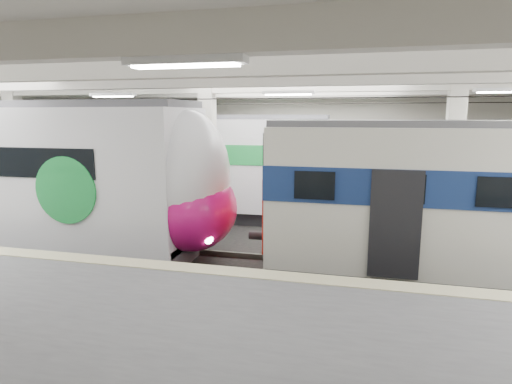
# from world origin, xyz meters

# --- Properties ---
(station_hall) EXTENTS (36.00, 24.00, 5.75)m
(station_hall) POSITION_xyz_m (0.00, -1.74, 3.24)
(station_hall) COLOR black
(station_hall) RESTS_ON ground
(modern_emu) EXTENTS (14.61, 3.01, 4.67)m
(modern_emu) POSITION_xyz_m (-7.82, -0.00, 2.30)
(modern_emu) COLOR white
(modern_emu) RESTS_ON ground
(far_train) EXTENTS (13.41, 3.13, 4.28)m
(far_train) POSITION_xyz_m (-5.66, 5.50, 2.21)
(far_train) COLOR white
(far_train) RESTS_ON ground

